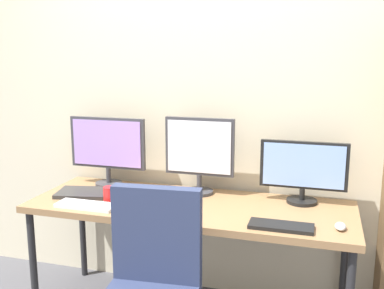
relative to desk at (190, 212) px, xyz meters
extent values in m
cube|color=beige|center=(0.00, 0.42, 0.61)|extent=(4.32, 0.10, 2.60)
cube|color=#936D47|center=(0.00, 0.00, 0.03)|extent=(1.92, 0.68, 0.04)
cylinder|color=#262628|center=(-0.91, -0.29, -0.34)|extent=(0.04, 0.04, 0.70)
cylinder|color=#262628|center=(-0.91, 0.29, -0.34)|extent=(0.04, 0.04, 0.70)
cylinder|color=#262628|center=(0.91, 0.29, -0.34)|extent=(0.04, 0.04, 0.70)
cube|color=navy|center=(-0.01, -0.51, 0.06)|extent=(0.44, 0.11, 0.48)
cylinder|color=#38383D|center=(-0.64, 0.21, 0.06)|extent=(0.18, 0.18, 0.02)
cylinder|color=#38383D|center=(-0.64, 0.21, 0.13)|extent=(0.03, 0.03, 0.10)
cube|color=#38383D|center=(-0.64, 0.21, 0.35)|extent=(0.53, 0.03, 0.34)
cube|color=#B28CE5|center=(-0.64, 0.20, 0.35)|extent=(0.49, 0.01, 0.31)
cylinder|color=#38383D|center=(0.00, 0.21, 0.06)|extent=(0.18, 0.18, 0.02)
cylinder|color=#38383D|center=(0.00, 0.21, 0.13)|extent=(0.03, 0.03, 0.10)
cube|color=#38383D|center=(0.00, 0.21, 0.36)|extent=(0.44, 0.03, 0.37)
cube|color=white|center=(0.00, 0.20, 0.36)|extent=(0.41, 0.01, 0.33)
cylinder|color=black|center=(0.64, 0.21, 0.06)|extent=(0.18, 0.18, 0.02)
cylinder|color=black|center=(0.64, 0.21, 0.11)|extent=(0.03, 0.03, 0.07)
cube|color=black|center=(0.64, 0.21, 0.29)|extent=(0.51, 0.03, 0.28)
cube|color=#8CB2F2|center=(0.64, 0.20, 0.29)|extent=(0.47, 0.01, 0.26)
cube|color=silver|center=(-0.56, -0.23, 0.06)|extent=(0.35, 0.13, 0.02)
cube|color=black|center=(0.56, -0.23, 0.06)|extent=(0.33, 0.13, 0.02)
ellipsoid|color=silver|center=(0.85, -0.16, 0.07)|extent=(0.06, 0.10, 0.03)
ellipsoid|color=silver|center=(-0.15, -0.18, 0.07)|extent=(0.06, 0.10, 0.03)
cube|color=#2D2D2D|center=(-0.70, -0.03, 0.07)|extent=(0.36, 0.28, 0.02)
cylinder|color=red|center=(-0.48, -0.10, 0.10)|extent=(0.08, 0.08, 0.09)
torus|color=red|center=(-0.44, -0.10, 0.10)|extent=(0.06, 0.01, 0.06)
camera|label=1|loc=(0.74, -2.42, 0.92)|focal=41.66mm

